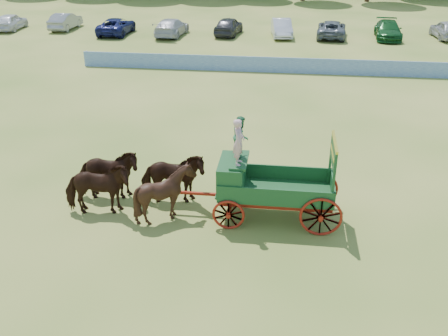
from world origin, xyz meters
TOP-DOWN VIEW (x-y plane):
  - ground at (0.00, 0.00)m, footprint 160.00×160.00m
  - horse_lead_left at (-5.94, -1.28)m, footprint 2.49×1.46m
  - horse_lead_right at (-5.94, -0.18)m, footprint 2.47×1.42m
  - horse_wheel_left at (-3.54, -1.28)m, footprint 2.01×1.84m
  - horse_wheel_right at (-3.54, -0.18)m, footprint 2.47×1.41m
  - farm_dray at (-0.55, -0.72)m, footprint 6.00×2.00m
  - sponsor_banner at (-1.00, 18.00)m, footprint 26.00×0.08m
  - parked_cars at (-3.55, 30.08)m, footprint 47.59×6.87m

SIDE VIEW (x-z plane):
  - ground at x=0.00m, z-range 0.00..0.00m
  - sponsor_banner at x=-1.00m, z-range 0.00..1.05m
  - parked_cars at x=-3.55m, z-range -0.04..1.55m
  - horse_lead_left at x=-5.94m, z-range 0.00..1.97m
  - horse_lead_right at x=-5.94m, z-range 0.00..1.97m
  - horse_wheel_right at x=-3.54m, z-range 0.00..1.97m
  - horse_wheel_left at x=-3.54m, z-range 0.00..1.98m
  - farm_dray at x=-0.55m, z-range -0.28..3.41m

